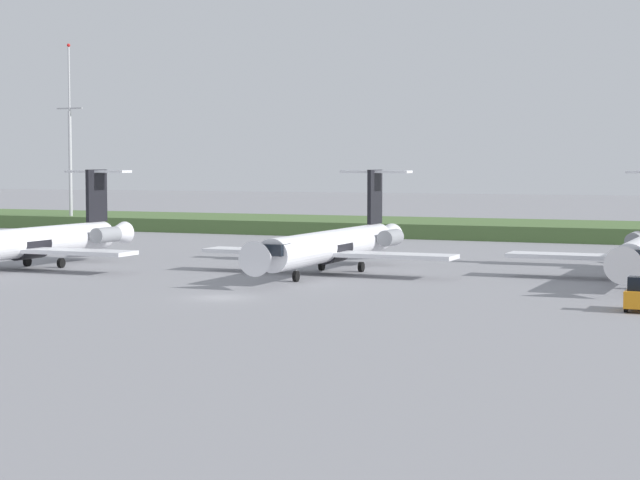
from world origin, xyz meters
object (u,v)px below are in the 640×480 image
Objects in this scene: baggage_tug at (640,296)px; regional_jet_third at (334,244)px; regional_jet_second at (31,241)px; antenna_mast at (70,153)px.

regional_jet_third is at bearing 150.29° from baggage_tug.
regional_jet_second reaches higher than baggage_tug.
baggage_tug is at bearing -29.71° from regional_jet_third.
regional_jet_second is at bearing -57.59° from antenna_mast.
antenna_mast is (-34.31, 54.03, 8.66)m from regional_jet_second.
regional_jet_third is 1.14× the size of antenna_mast.
baggage_tug is at bearing -9.18° from regional_jet_second.
regional_jet_second is 27.77m from regional_jet_third.
regional_jet_third is 77.57m from antenna_mast.
antenna_mast is (-61.15, 46.93, 8.66)m from regional_jet_third.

